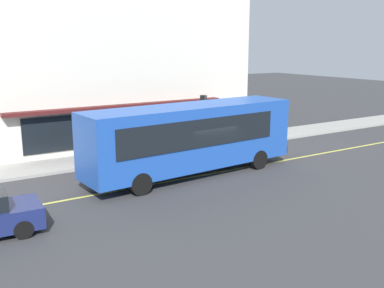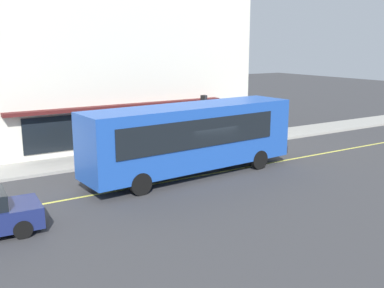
{
  "view_description": "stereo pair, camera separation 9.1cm",
  "coord_description": "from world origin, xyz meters",
  "views": [
    {
      "loc": [
        -11.91,
        -17.76,
        6.35
      ],
      "look_at": [
        -0.62,
        0.25,
        1.6
      ],
      "focal_mm": 41.77,
      "sensor_mm": 36.0,
      "label": 1
    },
    {
      "loc": [
        -11.83,
        -17.8,
        6.35
      ],
      "look_at": [
        -0.62,
        0.25,
        1.6
      ],
      "focal_mm": 41.77,
      "sensor_mm": 36.0,
      "label": 2
    }
  ],
  "objects": [
    {
      "name": "pedestrian_at_corner",
      "position": [
        0.2,
        5.59,
        1.17
      ],
      "size": [
        0.34,
        0.34,
        1.7
      ],
      "color": "black",
      "rests_on": "sidewalk"
    },
    {
      "name": "traffic_light",
      "position": [
        3.03,
        4.72,
        2.53
      ],
      "size": [
        0.3,
        0.52,
        3.2
      ],
      "color": "#2D2D33",
      "rests_on": "sidewalk"
    },
    {
      "name": "bus",
      "position": [
        -0.58,
        0.31,
        1.99
      ],
      "size": [
        11.28,
        3.29,
        3.5
      ],
      "color": "#1E4CAD",
      "rests_on": "ground"
    },
    {
      "name": "storefront_building",
      "position": [
        -1.49,
        11.88,
        7.78
      ],
      "size": [
        19.19,
        10.74,
        15.58
      ],
      "color": "silver",
      "rests_on": "ground"
    },
    {
      "name": "sidewalk",
      "position": [
        0.0,
        5.41,
        0.07
      ],
      "size": [
        80.0,
        2.8,
        0.15
      ],
      "primitive_type": "cube",
      "color": "#9E9B93",
      "rests_on": "ground"
    },
    {
      "name": "lane_centre_stripe",
      "position": [
        0.0,
        0.0,
        0.0
      ],
      "size": [
        36.0,
        0.16,
        0.01
      ],
      "primitive_type": "cube",
      "color": "#D8D14C",
      "rests_on": "ground"
    },
    {
      "name": "ground",
      "position": [
        0.0,
        0.0,
        0.0
      ],
      "size": [
        120.0,
        120.0,
        0.0
      ],
      "primitive_type": "plane",
      "color": "#38383A"
    }
  ]
}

